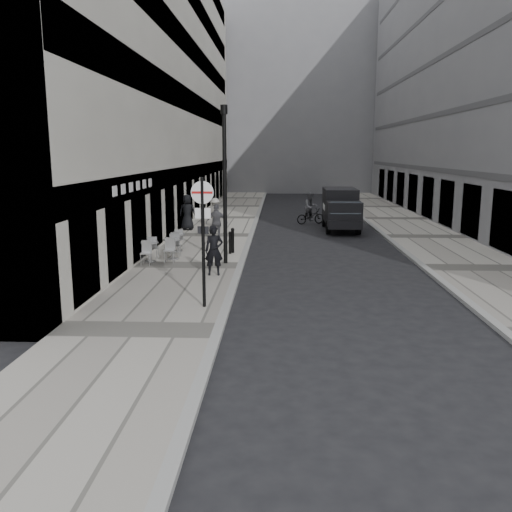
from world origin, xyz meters
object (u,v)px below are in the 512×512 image
(sign_post, at_px, (203,225))
(panel_van, at_px, (341,207))
(lamppost, at_px, (225,177))
(cyclist, at_px, (310,212))
(walking_man, at_px, (214,250))

(sign_post, bearing_deg, panel_van, 72.73)
(lamppost, height_order, panel_van, lamppost)
(sign_post, xyz_separation_m, cyclist, (3.99, 18.71, -1.66))
(panel_van, bearing_deg, cyclist, 122.81)
(sign_post, distance_m, panel_van, 17.18)
(panel_van, distance_m, cyclist, 2.99)
(panel_van, xyz_separation_m, cyclist, (-1.56, 2.49, -0.54))
(walking_man, bearing_deg, panel_van, 58.03)
(walking_man, xyz_separation_m, panel_van, (5.75, 12.25, 0.31))
(lamppost, bearing_deg, cyclist, 72.48)
(lamppost, xyz_separation_m, panel_van, (5.55, 10.16, -2.14))
(walking_man, bearing_deg, sign_post, -94.08)
(lamppost, distance_m, panel_van, 11.78)
(walking_man, distance_m, lamppost, 3.22)
(walking_man, distance_m, cyclist, 15.33)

